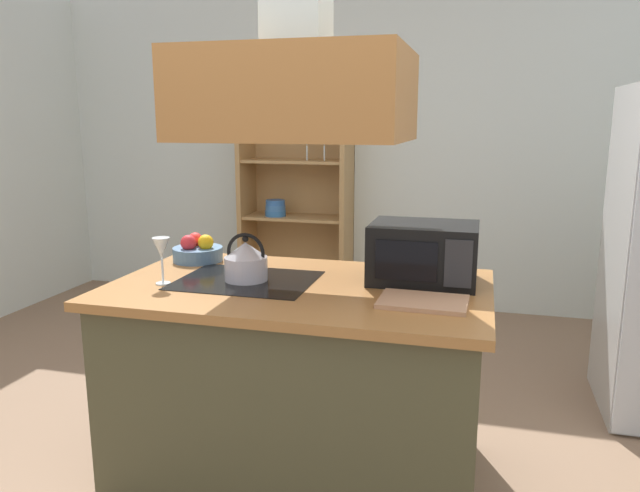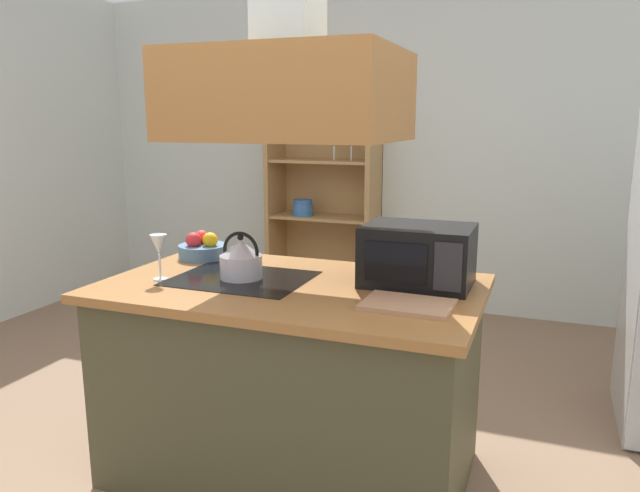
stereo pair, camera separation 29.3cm
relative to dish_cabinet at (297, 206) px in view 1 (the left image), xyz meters
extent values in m
cube|color=silver|center=(0.71, 0.22, 0.49)|extent=(6.00, 0.12, 2.70)
cube|color=#46432B|center=(0.80, -2.55, -0.43)|extent=(1.55, 0.90, 0.86)
cube|color=#9A6432|center=(0.80, -2.55, 0.02)|extent=(1.63, 0.98, 0.04)
cube|color=black|center=(0.56, -2.55, 0.04)|extent=(0.60, 0.48, 0.00)
cube|color=#A06632|center=(0.80, -2.55, 0.84)|extent=(0.90, 0.70, 0.36)
cube|color=#AE834E|center=(-0.45, -0.04, 0.10)|extent=(0.04, 0.40, 1.93)
cube|color=#AE834E|center=(0.45, -0.04, 0.10)|extent=(0.04, 0.40, 1.93)
cube|color=#AE834E|center=(0.00, -0.04, 1.05)|extent=(0.94, 0.40, 0.03)
cube|color=#AE834E|center=(0.00, -0.04, -0.82)|extent=(0.94, 0.40, 0.08)
cube|color=#AE834E|center=(0.00, 0.15, 0.10)|extent=(0.94, 0.02, 1.93)
cube|color=#AE834E|center=(0.00, -0.04, -0.09)|extent=(0.86, 0.36, 0.02)
cube|color=#AE834E|center=(0.00, -0.04, 0.39)|extent=(0.86, 0.36, 0.02)
cylinder|color=#2E63A1|center=(-0.17, -0.09, -0.05)|extent=(0.18, 0.18, 0.05)
cylinder|color=teal|center=(-0.17, -0.09, -0.01)|extent=(0.17, 0.17, 0.05)
cylinder|color=#305FA4|center=(-0.17, -0.09, 0.04)|extent=(0.16, 0.16, 0.05)
cylinder|color=silver|center=(0.12, -0.08, 0.47)|extent=(0.01, 0.01, 0.12)
cone|color=silver|center=(0.12, -0.08, 0.57)|extent=(0.07, 0.07, 0.08)
cylinder|color=silver|center=(0.27, -0.08, 0.47)|extent=(0.01, 0.01, 0.12)
cone|color=silver|center=(0.27, -0.08, 0.57)|extent=(0.07, 0.07, 0.08)
cylinder|color=#B6B3C2|center=(0.56, -2.55, 0.09)|extent=(0.19, 0.19, 0.10)
cone|color=silver|center=(0.56, -2.55, 0.18)|extent=(0.18, 0.18, 0.07)
sphere|color=black|center=(0.56, -2.55, 0.23)|extent=(0.03, 0.03, 0.03)
torus|color=black|center=(0.56, -2.55, 0.17)|extent=(0.18, 0.02, 0.18)
cube|color=tan|center=(1.35, -2.69, 0.05)|extent=(0.35, 0.25, 0.02)
cube|color=black|center=(1.32, -2.36, 0.17)|extent=(0.46, 0.34, 0.26)
cube|color=black|center=(1.26, -2.53, 0.17)|extent=(0.26, 0.01, 0.17)
cube|color=#262628|center=(1.47, -2.53, 0.17)|extent=(0.11, 0.01, 0.20)
cylinder|color=silver|center=(0.23, -2.70, 0.04)|extent=(0.06, 0.06, 0.01)
cylinder|color=silver|center=(0.23, -2.70, 0.10)|extent=(0.01, 0.01, 0.11)
cone|color=silver|center=(0.23, -2.70, 0.20)|extent=(0.08, 0.08, 0.09)
cylinder|color=#4C7299|center=(0.18, -2.25, 0.07)|extent=(0.25, 0.25, 0.07)
sphere|color=yellow|center=(0.22, -2.26, 0.14)|extent=(0.08, 0.08, 0.08)
sphere|color=red|center=(0.14, -2.21, 0.14)|extent=(0.07, 0.07, 0.07)
sphere|color=red|center=(0.15, -2.29, 0.14)|extent=(0.08, 0.08, 0.08)
camera|label=1|loc=(1.55, -4.97, 0.74)|focal=33.93mm
camera|label=2|loc=(1.83, -4.88, 0.74)|focal=33.93mm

